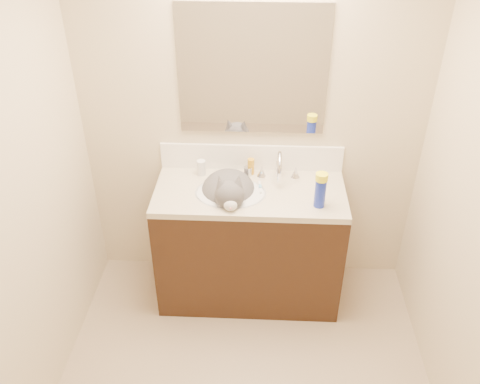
# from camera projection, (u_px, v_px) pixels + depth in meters

# --- Properties ---
(room_shell) EXTENTS (2.24, 2.54, 2.52)m
(room_shell) POSITION_uv_depth(u_px,v_px,m) (244.00, 193.00, 2.02)
(room_shell) COLOR beige
(room_shell) RESTS_ON ground
(vanity_cabinet) EXTENTS (1.20, 0.55, 0.82)m
(vanity_cabinet) POSITION_uv_depth(u_px,v_px,m) (249.00, 246.00, 3.43)
(vanity_cabinet) COLOR black
(vanity_cabinet) RESTS_ON ground
(counter_slab) EXTENTS (1.20, 0.55, 0.04)m
(counter_slab) POSITION_uv_depth(u_px,v_px,m) (250.00, 193.00, 3.19)
(counter_slab) COLOR beige
(counter_slab) RESTS_ON vanity_cabinet
(basin) EXTENTS (0.45, 0.36, 0.14)m
(basin) POSITION_uv_depth(u_px,v_px,m) (231.00, 202.00, 3.20)
(basin) COLOR white
(basin) RESTS_ON vanity_cabinet
(faucet) EXTENTS (0.28, 0.20, 0.21)m
(faucet) POSITION_uv_depth(u_px,v_px,m) (279.00, 168.00, 3.24)
(faucet) COLOR silver
(faucet) RESTS_ON counter_slab
(cat) EXTENTS (0.43, 0.50, 0.35)m
(cat) POSITION_uv_depth(u_px,v_px,m) (229.00, 192.00, 3.18)
(cat) COLOR #494749
(cat) RESTS_ON basin
(backsplash) EXTENTS (1.20, 0.02, 0.18)m
(backsplash) POSITION_uv_depth(u_px,v_px,m) (251.00, 157.00, 3.35)
(backsplash) COLOR white
(backsplash) RESTS_ON counter_slab
(mirror) EXTENTS (0.90, 0.02, 0.80)m
(mirror) POSITION_uv_depth(u_px,v_px,m) (253.00, 71.00, 3.02)
(mirror) COLOR white
(mirror) RESTS_ON room_shell
(pill_bottle) EXTENTS (0.06, 0.06, 0.10)m
(pill_bottle) POSITION_uv_depth(u_px,v_px,m) (201.00, 168.00, 3.31)
(pill_bottle) COLOR white
(pill_bottle) RESTS_ON counter_slab
(pill_label) EXTENTS (0.06, 0.06, 0.04)m
(pill_label) POSITION_uv_depth(u_px,v_px,m) (201.00, 169.00, 3.32)
(pill_label) COLOR orange
(pill_label) RESTS_ON pill_bottle
(silver_jar) EXTENTS (0.06, 0.06, 0.06)m
(silver_jar) POSITION_uv_depth(u_px,v_px,m) (248.00, 171.00, 3.32)
(silver_jar) COLOR #B7B7BC
(silver_jar) RESTS_ON counter_slab
(amber_bottle) EXTENTS (0.04, 0.04, 0.11)m
(amber_bottle) POSITION_uv_depth(u_px,v_px,m) (251.00, 166.00, 3.32)
(amber_bottle) COLOR #C98E17
(amber_bottle) RESTS_ON counter_slab
(toothbrush) EXTENTS (0.02, 0.14, 0.01)m
(toothbrush) POSITION_uv_depth(u_px,v_px,m) (260.00, 187.00, 3.20)
(toothbrush) COLOR white
(toothbrush) RESTS_ON counter_slab
(toothbrush_head) EXTENTS (0.02, 0.03, 0.02)m
(toothbrush_head) POSITION_uv_depth(u_px,v_px,m) (260.00, 187.00, 3.20)
(toothbrush_head) COLOR #65ADD6
(toothbrush_head) RESTS_ON counter_slab
(spray_can) EXTENTS (0.08, 0.08, 0.18)m
(spray_can) POSITION_uv_depth(u_px,v_px,m) (320.00, 193.00, 2.99)
(spray_can) COLOR #182AAD
(spray_can) RESTS_ON counter_slab
(spray_cap) EXTENTS (0.08, 0.08, 0.04)m
(spray_cap) POSITION_uv_depth(u_px,v_px,m) (322.00, 177.00, 2.93)
(spray_cap) COLOR #FFF91A
(spray_cap) RESTS_ON spray_can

